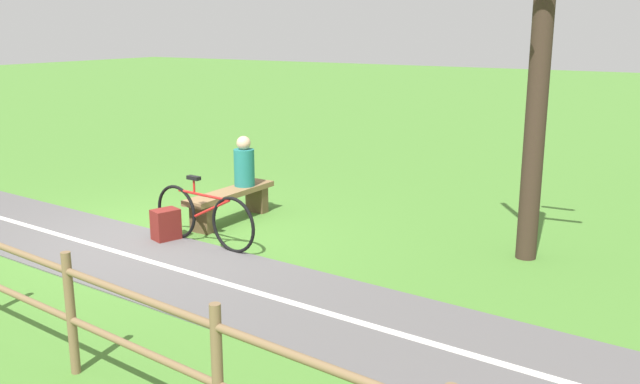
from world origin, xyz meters
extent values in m
plane|color=#477A2D|center=(0.00, 0.00, 0.00)|extent=(80.00, 80.00, 0.00)
cube|color=#565454|center=(1.05, 4.00, 0.01)|extent=(4.40, 36.05, 0.02)
cube|color=silver|center=(1.05, 4.00, 0.02)|extent=(2.33, 31.93, 0.00)
cube|color=brown|center=(-1.16, 0.33, 0.44)|extent=(1.72, 0.38, 0.08)
cube|color=brown|center=(-1.80, 0.34, 0.20)|extent=(0.16, 0.33, 0.40)
cube|color=brown|center=(-0.52, 0.33, 0.20)|extent=(0.16, 0.33, 0.40)
cylinder|color=#1E6B66|center=(-1.51, 0.34, 0.76)|extent=(0.31, 0.31, 0.56)
sphere|color=tan|center=(-1.51, 0.34, 1.14)|extent=(0.21, 0.21, 0.21)
torus|color=black|center=(-0.04, 1.28, 0.37)|extent=(0.11, 0.75, 0.75)
torus|color=black|center=(-0.14, 0.21, 0.37)|extent=(0.11, 0.75, 0.75)
cylinder|color=red|center=(-0.09, 0.75, 0.69)|extent=(0.12, 0.91, 0.04)
cylinder|color=red|center=(-0.07, 0.91, 0.53)|extent=(0.10, 0.66, 0.35)
cylinder|color=red|center=(-0.10, 0.59, 0.79)|extent=(0.03, 0.03, 0.20)
cube|color=black|center=(-0.10, 0.59, 0.90)|extent=(0.10, 0.21, 0.05)
cube|color=maroon|center=(0.03, 0.16, 0.22)|extent=(0.41, 0.35, 0.43)
cube|color=maroon|center=(-0.02, 0.02, 0.15)|extent=(0.24, 0.11, 0.20)
cylinder|color=brown|center=(3.15, 2.13, 0.54)|extent=(0.08, 0.08, 1.08)
cylinder|color=brown|center=(3.33, 3.86, 0.54)|extent=(0.08, 0.08, 1.08)
cylinder|color=brown|center=(3.15, 2.13, 0.92)|extent=(1.15, 10.37, 0.06)
cylinder|color=brown|center=(3.15, 2.13, 0.48)|extent=(1.15, 10.37, 0.06)
cylinder|color=#38281E|center=(-1.82, 4.56, 1.66)|extent=(0.25, 0.25, 3.32)
camera|label=1|loc=(6.57, 6.68, 2.87)|focal=38.57mm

